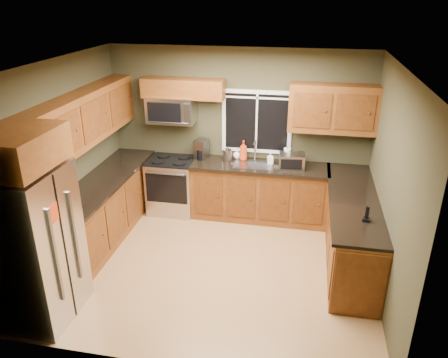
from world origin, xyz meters
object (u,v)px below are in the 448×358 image
(soap_bottle_c, at_px, (237,154))
(refrigerator, at_px, (35,246))
(soap_bottle_a, at_px, (243,150))
(range, at_px, (173,185))
(kettle, at_px, (227,155))
(paper_towel_roll, at_px, (287,156))
(soap_bottle_b, at_px, (270,158))
(toaster_oven, at_px, (292,161))
(coffee_maker, at_px, (201,150))
(cordless_phone, at_px, (367,217))
(microwave, at_px, (171,110))

(soap_bottle_c, bearing_deg, refrigerator, -120.10)
(soap_bottle_a, height_order, soap_bottle_c, soap_bottle_a)
(range, relative_size, soap_bottle_c, 6.02)
(soap_bottle_a, bearing_deg, kettle, -157.13)
(kettle, distance_m, paper_towel_roll, 0.95)
(range, distance_m, soap_bottle_b, 1.71)
(toaster_oven, relative_size, soap_bottle_a, 1.25)
(coffee_maker, relative_size, soap_bottle_c, 2.03)
(range, xyz_separation_m, paper_towel_roll, (1.87, 0.15, 0.60))
(refrigerator, height_order, toaster_oven, refrigerator)
(soap_bottle_b, distance_m, soap_bottle_c, 0.58)
(kettle, relative_size, soap_bottle_c, 1.55)
(range, distance_m, paper_towel_roll, 1.97)
(paper_towel_roll, relative_size, cordless_phone, 1.49)
(refrigerator, height_order, cordless_phone, refrigerator)
(soap_bottle_a, bearing_deg, paper_towel_roll, -3.20)
(cordless_phone, bearing_deg, refrigerator, -161.45)
(coffee_maker, distance_m, soap_bottle_a, 0.69)
(paper_towel_roll, xyz_separation_m, soap_bottle_a, (-0.70, 0.04, 0.03))
(refrigerator, relative_size, coffee_maker, 5.69)
(toaster_oven, height_order, kettle, kettle)
(kettle, height_order, cordless_phone, kettle)
(kettle, bearing_deg, soap_bottle_c, 48.97)
(microwave, relative_size, soap_bottle_a, 2.34)
(coffee_maker, bearing_deg, soap_bottle_b, -1.72)
(toaster_oven, xyz_separation_m, kettle, (-1.03, 0.12, -0.01))
(toaster_oven, distance_m, soap_bottle_a, 0.82)
(paper_towel_roll, height_order, soap_bottle_c, paper_towel_roll)
(refrigerator, bearing_deg, coffee_maker, 68.03)
(microwave, bearing_deg, refrigerator, -103.34)
(soap_bottle_c, bearing_deg, soap_bottle_a, -21.66)
(soap_bottle_a, bearing_deg, range, -170.98)
(microwave, relative_size, kettle, 3.16)
(kettle, bearing_deg, coffee_maker, 173.91)
(soap_bottle_c, bearing_deg, soap_bottle_b, -13.59)
(microwave, bearing_deg, range, -89.98)
(toaster_oven, bearing_deg, soap_bottle_a, 164.37)
(coffee_maker, relative_size, paper_towel_roll, 1.10)
(refrigerator, bearing_deg, soap_bottle_a, 57.89)
(refrigerator, distance_m, soap_bottle_c, 3.47)
(soap_bottle_b, bearing_deg, soap_bottle_c, 166.41)
(cordless_phone, bearing_deg, microwave, 149.88)
(toaster_oven, relative_size, paper_towel_roll, 1.42)
(coffee_maker, height_order, cordless_phone, coffee_maker)
(refrigerator, relative_size, soap_bottle_b, 9.70)
(kettle, relative_size, paper_towel_roll, 0.84)
(microwave, xyz_separation_m, paper_towel_roll, (1.87, 0.01, -0.66))
(paper_towel_roll, distance_m, soap_bottle_b, 0.27)
(soap_bottle_c, bearing_deg, kettle, -131.03)
(kettle, xyz_separation_m, soap_bottle_a, (0.24, 0.10, 0.05))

